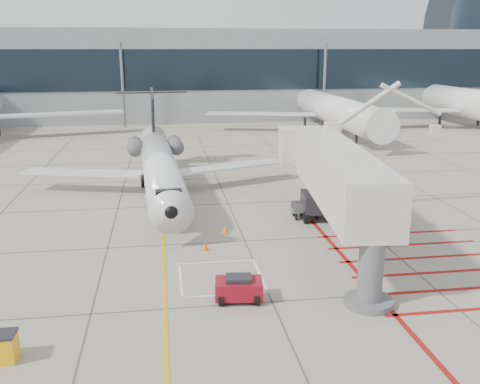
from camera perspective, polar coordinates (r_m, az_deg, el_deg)
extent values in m
plane|color=gray|center=(28.30, 1.78, -8.04)|extent=(260.00, 260.00, 0.00)
cone|color=#E35E0B|center=(30.54, -3.70, -5.80)|extent=(0.35, 0.35, 0.49)
cone|color=orange|center=(33.08, -1.58, -4.05)|extent=(0.40, 0.40, 0.55)
cube|color=gray|center=(96.82, 0.35, 12.64)|extent=(180.00, 28.00, 14.00)
cube|color=black|center=(82.93, 1.86, 12.92)|extent=(180.00, 0.10, 6.00)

